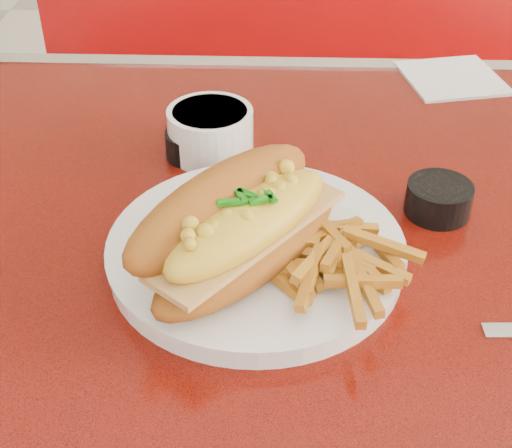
{
  "coord_description": "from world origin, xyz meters",
  "views": [
    {
      "loc": [
        -0.08,
        -0.52,
        1.18
      ],
      "look_at": [
        -0.1,
        -0.02,
        0.81
      ],
      "focal_mm": 50.0,
      "sensor_mm": 36.0,
      "label": 1
    }
  ],
  "objects_px": {
    "sauce_cup_left": "(192,143)",
    "sauce_cup_right": "(439,198)",
    "booth_bench_far": "(313,189)",
    "fork": "(322,225)",
    "diner_table": "(349,364)",
    "gravy_ramekin": "(211,130)",
    "mac_hoagie": "(239,226)",
    "dinner_plate": "(256,250)"
  },
  "relations": [
    {
      "from": "sauce_cup_left",
      "to": "sauce_cup_right",
      "type": "height_order",
      "value": "sauce_cup_right"
    },
    {
      "from": "booth_bench_far",
      "to": "fork",
      "type": "bearing_deg",
      "value": -92.71
    },
    {
      "from": "diner_table",
      "to": "gravy_ramekin",
      "type": "xyz_separation_m",
      "value": [
        -0.15,
        0.16,
        0.19
      ]
    },
    {
      "from": "sauce_cup_left",
      "to": "mac_hoagie",
      "type": "bearing_deg",
      "value": -72.9
    },
    {
      "from": "booth_bench_far",
      "to": "gravy_ramekin",
      "type": "height_order",
      "value": "booth_bench_far"
    },
    {
      "from": "gravy_ramekin",
      "to": "mac_hoagie",
      "type": "bearing_deg",
      "value": -78.46
    },
    {
      "from": "gravy_ramekin",
      "to": "sauce_cup_left",
      "type": "height_order",
      "value": "gravy_ramekin"
    },
    {
      "from": "diner_table",
      "to": "booth_bench_far",
      "type": "xyz_separation_m",
      "value": [
        0.0,
        0.81,
        -0.32
      ]
    },
    {
      "from": "gravy_ramekin",
      "to": "sauce_cup_right",
      "type": "relative_size",
      "value": 1.43
    },
    {
      "from": "booth_bench_far",
      "to": "dinner_plate",
      "type": "height_order",
      "value": "booth_bench_far"
    },
    {
      "from": "fork",
      "to": "diner_table",
      "type": "bearing_deg",
      "value": -112.12
    },
    {
      "from": "mac_hoagie",
      "to": "gravy_ramekin",
      "type": "relative_size",
      "value": 2.03
    },
    {
      "from": "sauce_cup_left",
      "to": "sauce_cup_right",
      "type": "relative_size",
      "value": 0.88
    },
    {
      "from": "booth_bench_far",
      "to": "sauce_cup_left",
      "type": "xyz_separation_m",
      "value": [
        -0.17,
        -0.66,
        0.5
      ]
    },
    {
      "from": "fork",
      "to": "sauce_cup_left",
      "type": "xyz_separation_m",
      "value": [
        -0.14,
        0.15,
        -0.0
      ]
    },
    {
      "from": "diner_table",
      "to": "sauce_cup_right",
      "type": "distance_m",
      "value": 0.2
    },
    {
      "from": "diner_table",
      "to": "gravy_ramekin",
      "type": "height_order",
      "value": "gravy_ramekin"
    },
    {
      "from": "booth_bench_far",
      "to": "sauce_cup_left",
      "type": "relative_size",
      "value": 17.13
    },
    {
      "from": "sauce_cup_left",
      "to": "sauce_cup_right",
      "type": "bearing_deg",
      "value": -21.33
    },
    {
      "from": "diner_table",
      "to": "dinner_plate",
      "type": "distance_m",
      "value": 0.2
    },
    {
      "from": "dinner_plate",
      "to": "fork",
      "type": "xyz_separation_m",
      "value": [
        0.06,
        0.03,
        0.01
      ]
    },
    {
      "from": "diner_table",
      "to": "fork",
      "type": "height_order",
      "value": "fork"
    },
    {
      "from": "sauce_cup_right",
      "to": "diner_table",
      "type": "bearing_deg",
      "value": -144.39
    },
    {
      "from": "fork",
      "to": "mac_hoagie",
      "type": "bearing_deg",
      "value": 112.49
    },
    {
      "from": "diner_table",
      "to": "fork",
      "type": "distance_m",
      "value": 0.18
    },
    {
      "from": "booth_bench_far",
      "to": "fork",
      "type": "height_order",
      "value": "booth_bench_far"
    },
    {
      "from": "dinner_plate",
      "to": "sauce_cup_left",
      "type": "distance_m",
      "value": 0.19
    },
    {
      "from": "fork",
      "to": "gravy_ramekin",
      "type": "distance_m",
      "value": 0.19
    },
    {
      "from": "booth_bench_far",
      "to": "fork",
      "type": "relative_size",
      "value": 9.26
    },
    {
      "from": "diner_table",
      "to": "fork",
      "type": "relative_size",
      "value": 9.49
    },
    {
      "from": "sauce_cup_left",
      "to": "sauce_cup_right",
      "type": "xyz_separation_m",
      "value": [
        0.25,
        -0.1,
        0.0
      ]
    },
    {
      "from": "diner_table",
      "to": "fork",
      "type": "bearing_deg",
      "value": 173.17
    },
    {
      "from": "dinner_plate",
      "to": "sauce_cup_right",
      "type": "distance_m",
      "value": 0.19
    },
    {
      "from": "gravy_ramekin",
      "to": "sauce_cup_right",
      "type": "height_order",
      "value": "gravy_ramekin"
    },
    {
      "from": "gravy_ramekin",
      "to": "sauce_cup_right",
      "type": "bearing_deg",
      "value": -24.59
    },
    {
      "from": "diner_table",
      "to": "booth_bench_far",
      "type": "relative_size",
      "value": 1.03
    },
    {
      "from": "gravy_ramekin",
      "to": "sauce_cup_right",
      "type": "xyz_separation_m",
      "value": [
        0.23,
        -0.11,
        -0.01
      ]
    },
    {
      "from": "sauce_cup_left",
      "to": "sauce_cup_right",
      "type": "distance_m",
      "value": 0.27
    },
    {
      "from": "fork",
      "to": "sauce_cup_right",
      "type": "height_order",
      "value": "sauce_cup_right"
    },
    {
      "from": "gravy_ramekin",
      "to": "diner_table",
      "type": "bearing_deg",
      "value": -46.16
    },
    {
      "from": "mac_hoagie",
      "to": "dinner_plate",
      "type": "bearing_deg",
      "value": 13.71
    },
    {
      "from": "sauce_cup_left",
      "to": "booth_bench_far",
      "type": "bearing_deg",
      "value": 75.23
    }
  ]
}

